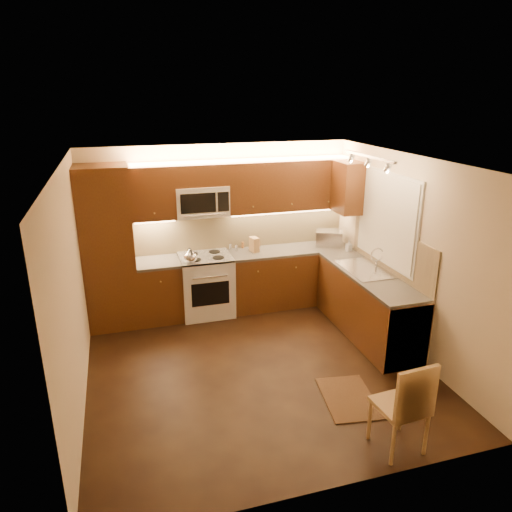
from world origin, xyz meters
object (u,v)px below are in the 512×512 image
object	(u,v)px
dining_chair	(400,403)
knife_block	(254,244)
stove	(206,285)
toaster_oven	(329,238)
kettle	(190,255)
microwave	(201,201)
soap_bottle	(349,246)
sink	(365,265)

from	to	relation	value
dining_chair	knife_block	bearing A→B (deg)	92.12
stove	toaster_oven	xyz separation A→B (m)	(1.99, 0.01, 0.56)
kettle	knife_block	world-z (taller)	kettle
stove	microwave	bearing A→B (deg)	90.00
kettle	toaster_oven	distance (m)	2.25
microwave	dining_chair	distance (m)	3.90
kettle	stove	bearing A→B (deg)	26.62
stove	kettle	size ratio (longest dim) A/B	4.15
soap_bottle	stove	bearing A→B (deg)	160.23
knife_block	sink	bearing A→B (deg)	-55.69
toaster_oven	knife_block	distance (m)	1.22
sink	kettle	world-z (taller)	kettle
kettle	soap_bottle	bearing A→B (deg)	-17.90
toaster_oven	soap_bottle	distance (m)	0.39
sink	microwave	bearing A→B (deg)	147.79
microwave	soap_bottle	distance (m)	2.33
sink	toaster_oven	distance (m)	1.14
sink	soap_bottle	world-z (taller)	soap_bottle
toaster_oven	soap_bottle	size ratio (longest dim) A/B	2.39
sink	toaster_oven	world-z (taller)	toaster_oven
sink	soap_bottle	xyz separation A→B (m)	(0.16, 0.79, 0.01)
stove	dining_chair	size ratio (longest dim) A/B	0.95
knife_block	dining_chair	xyz separation A→B (m)	(0.41, -3.43, -0.53)
sink	knife_block	world-z (taller)	knife_block
sink	soap_bottle	bearing A→B (deg)	78.60
sink	kettle	size ratio (longest dim) A/B	3.88
soap_bottle	dining_chair	size ratio (longest dim) A/B	0.18
microwave	kettle	bearing A→B (deg)	-124.85
stove	kettle	world-z (taller)	kettle
sink	knife_block	distance (m)	1.71
microwave	dining_chair	size ratio (longest dim) A/B	0.79
stove	sink	xyz separation A→B (m)	(2.00, -1.12, 0.52)
kettle	dining_chair	size ratio (longest dim) A/B	0.23
sink	kettle	xyz separation A→B (m)	(-2.25, 0.90, 0.06)
microwave	sink	xyz separation A→B (m)	(2.00, -1.26, -0.74)
microwave	sink	bearing A→B (deg)	-32.21
sink	dining_chair	bearing A→B (deg)	-110.07
microwave	knife_block	xyz separation A→B (m)	(0.77, -0.08, -0.71)
knife_block	dining_chair	bearing A→B (deg)	-95.07
toaster_oven	knife_block	world-z (taller)	toaster_oven
dining_chair	stove	bearing A→B (deg)	104.58
microwave	dining_chair	xyz separation A→B (m)	(1.18, -3.51, -1.24)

